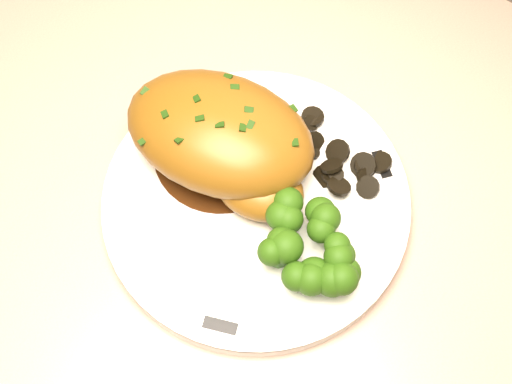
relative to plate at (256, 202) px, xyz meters
The scene contains 8 objects.
plate is the anchor object (origin of this frame).
rim_accent_0 0.11m from the plate, 51.95° to the left, with size 0.03×0.01×0.00m, color black.
rim_accent_1 0.11m from the plate, behind, with size 0.03×0.01×0.00m, color black.
rim_accent_2 0.11m from the plate, 68.05° to the right, with size 0.03×0.01×0.00m, color black.
gravy_pool 0.05m from the plate, 160.90° to the left, with size 0.12×0.12×0.00m, color #381B0A.
chicken_breast 0.06m from the plate, 160.65° to the left, with size 0.19×0.14×0.06m.
mushroom_pile 0.07m from the plate, 66.62° to the left, with size 0.08×0.06×0.02m.
broccoli_florets 0.08m from the plate, 15.67° to the right, with size 0.09×0.07×0.04m.
Camera 1 is at (-0.16, 1.45, 1.35)m, focal length 45.00 mm.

